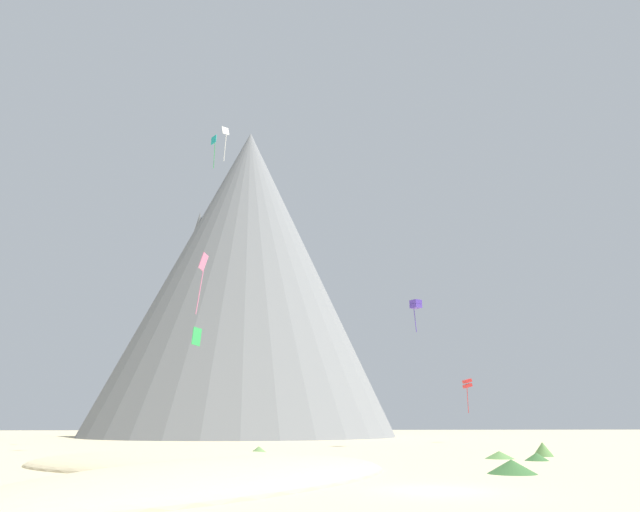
{
  "coord_description": "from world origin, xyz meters",
  "views": [
    {
      "loc": [
        -7.18,
        -23.95,
        2.53
      ],
      "look_at": [
        0.45,
        44.22,
        21.76
      ],
      "focal_mm": 33.47,
      "sensor_mm": 36.0,
      "label": 1
    }
  ],
  "objects_px": {
    "bush_near_right": "(24,494)",
    "bush_ridge_crest": "(512,467)",
    "bush_scatter_east": "(543,449)",
    "kite_white_high": "(225,136)",
    "kite_pink_mid": "(203,269)",
    "kite_indigo_mid": "(416,304)",
    "kite_red_low": "(467,384)",
    "bush_far_right": "(259,453)",
    "bush_far_left": "(537,457)",
    "kite_green_low": "(197,336)",
    "kite_teal_high": "(214,143)",
    "rock_massif": "(242,278)",
    "bush_near_left": "(499,455)"
  },
  "relations": [
    {
      "from": "kite_white_high",
      "to": "kite_pink_mid",
      "type": "bearing_deg",
      "value": -96.66
    },
    {
      "from": "bush_far_right",
      "to": "kite_red_low",
      "type": "distance_m",
      "value": 47.83
    },
    {
      "from": "bush_near_right",
      "to": "bush_far_right",
      "type": "xyz_separation_m",
      "value": [
        8.05,
        21.36,
        0.24
      ]
    },
    {
      "from": "bush_ridge_crest",
      "to": "kite_indigo_mid",
      "type": "distance_m",
      "value": 39.32
    },
    {
      "from": "bush_near_right",
      "to": "kite_green_low",
      "type": "bearing_deg",
      "value": 81.8
    },
    {
      "from": "kite_teal_high",
      "to": "rock_massif",
      "type": "bearing_deg",
      "value": 1.9
    },
    {
      "from": "kite_red_low",
      "to": "bush_near_right",
      "type": "bearing_deg",
      "value": 140.8
    },
    {
      "from": "rock_massif",
      "to": "bush_near_right",
      "type": "bearing_deg",
      "value": -92.79
    },
    {
      "from": "bush_far_left",
      "to": "kite_pink_mid",
      "type": "distance_m",
      "value": 29.77
    },
    {
      "from": "kite_green_low",
      "to": "kite_indigo_mid",
      "type": "height_order",
      "value": "kite_indigo_mid"
    },
    {
      "from": "bush_near_right",
      "to": "bush_ridge_crest",
      "type": "relative_size",
      "value": 0.67
    },
    {
      "from": "bush_far_right",
      "to": "kite_pink_mid",
      "type": "height_order",
      "value": "kite_pink_mid"
    },
    {
      "from": "rock_massif",
      "to": "bush_far_right",
      "type": "bearing_deg",
      "value": -87.43
    },
    {
      "from": "bush_ridge_crest",
      "to": "bush_near_right",
      "type": "bearing_deg",
      "value": -156.83
    },
    {
      "from": "kite_teal_high",
      "to": "kite_pink_mid",
      "type": "relative_size",
      "value": 0.86
    },
    {
      "from": "bush_far_left",
      "to": "rock_massif",
      "type": "distance_m",
      "value": 85.85
    },
    {
      "from": "bush_near_right",
      "to": "bush_scatter_east",
      "type": "bearing_deg",
      "value": 38.96
    },
    {
      "from": "bush_far_right",
      "to": "kite_teal_high",
      "type": "distance_m",
      "value": 48.89
    },
    {
      "from": "bush_scatter_east",
      "to": "kite_pink_mid",
      "type": "distance_m",
      "value": 31.16
    },
    {
      "from": "rock_massif",
      "to": "kite_teal_high",
      "type": "distance_m",
      "value": 45.73
    },
    {
      "from": "kite_white_high",
      "to": "kite_red_low",
      "type": "relative_size",
      "value": 0.84
    },
    {
      "from": "bush_near_right",
      "to": "kite_indigo_mid",
      "type": "height_order",
      "value": "kite_indigo_mid"
    },
    {
      "from": "bush_near_right",
      "to": "bush_ridge_crest",
      "type": "height_order",
      "value": "bush_ridge_crest"
    },
    {
      "from": "rock_massif",
      "to": "kite_white_high",
      "type": "xyz_separation_m",
      "value": [
        -0.82,
        -60.88,
        0.81
      ]
    },
    {
      "from": "bush_scatter_east",
      "to": "kite_indigo_mid",
      "type": "bearing_deg",
      "value": 101.15
    },
    {
      "from": "kite_green_low",
      "to": "kite_red_low",
      "type": "height_order",
      "value": "kite_green_low"
    },
    {
      "from": "bush_near_right",
      "to": "kite_pink_mid",
      "type": "distance_m",
      "value": 31.8
    },
    {
      "from": "bush_ridge_crest",
      "to": "kite_white_high",
      "type": "height_order",
      "value": "kite_white_high"
    },
    {
      "from": "bush_ridge_crest",
      "to": "kite_indigo_mid",
      "type": "height_order",
      "value": "kite_indigo_mid"
    },
    {
      "from": "bush_far_left",
      "to": "kite_indigo_mid",
      "type": "bearing_deg",
      "value": 92.3
    },
    {
      "from": "bush_far_right",
      "to": "bush_far_left",
      "type": "bearing_deg",
      "value": -5.95
    },
    {
      "from": "bush_scatter_east",
      "to": "kite_red_low",
      "type": "relative_size",
      "value": 0.35
    },
    {
      "from": "kite_green_low",
      "to": "bush_far_right",
      "type": "bearing_deg",
      "value": 178.39
    },
    {
      "from": "kite_teal_high",
      "to": "bush_far_left",
      "type": "bearing_deg",
      "value": -135.06
    },
    {
      "from": "bush_near_right",
      "to": "kite_green_low",
      "type": "height_order",
      "value": "kite_green_low"
    },
    {
      "from": "kite_red_low",
      "to": "rock_massif",
      "type": "bearing_deg",
      "value": 33.61
    },
    {
      "from": "bush_far_left",
      "to": "bush_scatter_east",
      "type": "bearing_deg",
      "value": 59.55
    },
    {
      "from": "rock_massif",
      "to": "bush_ridge_crest",
      "type": "bearing_deg",
      "value": -79.51
    },
    {
      "from": "bush_near_left",
      "to": "kite_teal_high",
      "type": "bearing_deg",
      "value": 129.4
    },
    {
      "from": "bush_ridge_crest",
      "to": "kite_indigo_mid",
      "type": "bearing_deg",
      "value": 81.51
    },
    {
      "from": "bush_near_right",
      "to": "kite_red_low",
      "type": "relative_size",
      "value": 0.37
    },
    {
      "from": "bush_far_left",
      "to": "kite_teal_high",
      "type": "xyz_separation_m",
      "value": [
        -25.82,
        32.03,
        38.22
      ]
    },
    {
      "from": "kite_indigo_mid",
      "to": "kite_red_low",
      "type": "relative_size",
      "value": 0.82
    },
    {
      "from": "bush_ridge_crest",
      "to": "rock_massif",
      "type": "height_order",
      "value": "rock_massif"
    },
    {
      "from": "bush_near_left",
      "to": "rock_massif",
      "type": "xyz_separation_m",
      "value": [
        -20.92,
        74.42,
        30.56
      ]
    },
    {
      "from": "bush_scatter_east",
      "to": "kite_white_high",
      "type": "distance_m",
      "value": 42.23
    },
    {
      "from": "bush_far_right",
      "to": "bush_ridge_crest",
      "type": "height_order",
      "value": "bush_far_right"
    },
    {
      "from": "bush_scatter_east",
      "to": "kite_red_low",
      "type": "bearing_deg",
      "value": 78.88
    },
    {
      "from": "kite_white_high",
      "to": "kite_indigo_mid",
      "type": "xyz_separation_m",
      "value": [
        22.34,
        9.2,
        -15.78
      ]
    },
    {
      "from": "kite_white_high",
      "to": "bush_ridge_crest",
      "type": "bearing_deg",
      "value": -57.03
    }
  ]
}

